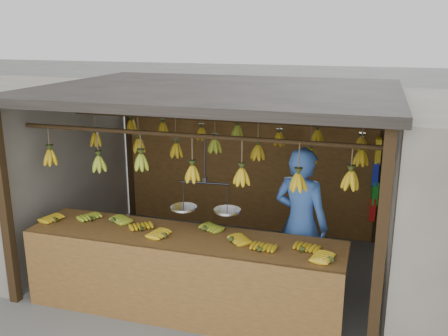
% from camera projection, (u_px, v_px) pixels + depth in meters
% --- Properties ---
extents(ground, '(80.00, 80.00, 0.00)m').
position_uv_depth(ground, '(217.00, 267.00, 6.68)').
color(ground, '#5B5B57').
extents(stall, '(4.30, 3.30, 2.40)m').
position_uv_depth(stall, '(225.00, 118.00, 6.45)').
color(stall, black).
rests_on(stall, ground).
extents(counter, '(3.51, 0.80, 0.96)m').
position_uv_depth(counter, '(179.00, 257.00, 5.36)').
color(counter, brown).
rests_on(counter, ground).
extents(hanging_bananas, '(3.64, 2.22, 0.37)m').
position_uv_depth(hanging_bananas, '(218.00, 149.00, 6.24)').
color(hanging_bananas, '#BB9514').
rests_on(hanging_bananas, ground).
extents(balance_scale, '(0.76, 0.33, 0.82)m').
position_uv_depth(balance_scale, '(205.00, 206.00, 5.37)').
color(balance_scale, black).
rests_on(balance_scale, ground).
extents(vendor, '(0.77, 0.62, 1.82)m').
position_uv_depth(vendor, '(301.00, 224.00, 5.73)').
color(vendor, '#3359A5').
rests_on(vendor, ground).
extents(bag_bundles, '(0.08, 0.26, 1.19)m').
position_uv_depth(bag_bundles, '(375.00, 181.00, 7.11)').
color(bag_bundles, yellow).
rests_on(bag_bundles, ground).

